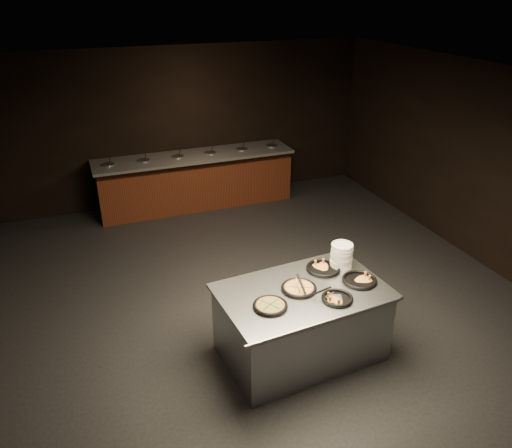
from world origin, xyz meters
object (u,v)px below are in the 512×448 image
(plate_stack, at_px, (341,255))
(pan_cheese_whole, at_px, (299,288))
(serving_counter, at_px, (301,324))
(pan_veggie_whole, at_px, (270,305))

(plate_stack, relative_size, pan_cheese_whole, 0.73)
(serving_counter, height_order, pan_veggie_whole, pan_veggie_whole)
(pan_cheese_whole, bearing_deg, pan_veggie_whole, -155.51)
(serving_counter, relative_size, pan_veggie_whole, 5.20)
(serving_counter, xyz_separation_m, plate_stack, (0.64, 0.30, 0.60))
(plate_stack, xyz_separation_m, pan_veggie_whole, (-1.09, -0.47, -0.12))
(serving_counter, xyz_separation_m, pan_veggie_whole, (-0.45, -0.16, 0.47))
(plate_stack, distance_m, pan_cheese_whole, 0.74)
(serving_counter, bearing_deg, pan_veggie_whole, -164.67)
(serving_counter, height_order, pan_cheese_whole, pan_cheese_whole)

